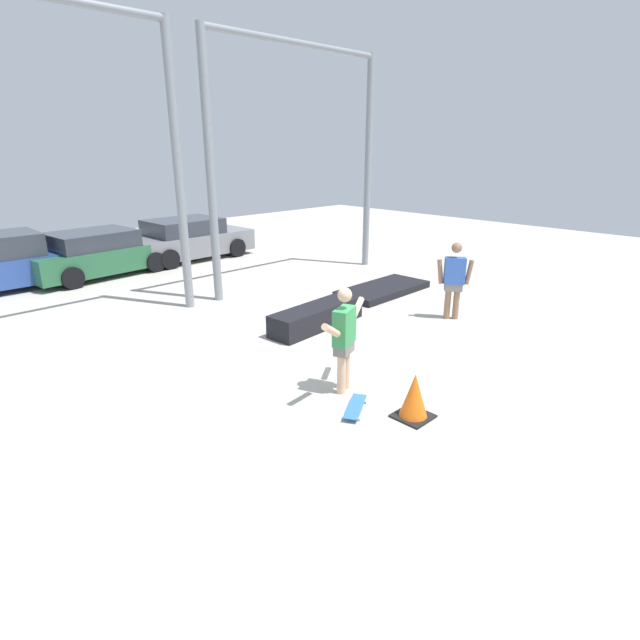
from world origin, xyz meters
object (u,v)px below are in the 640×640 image
Objects in this scene: parked_car_grey at (188,239)px; traffic_cone at (414,396)px; parked_car_blue at (0,263)px; parked_car_green at (98,254)px; bystander at (454,278)px; manual_pad at (383,289)px; grind_box at (317,316)px; skateboarder at (344,336)px; skateboard at (355,407)px.

parked_car_grey is 6.28× the size of traffic_cone.
parked_car_green is at bearing -6.64° from parked_car_blue.
parked_car_grey is 9.64m from bystander.
manual_pad is 10.16m from parked_car_blue.
manual_pad is 0.62× the size of parked_car_green.
manual_pad is at bearing 12.34° from grind_box.
parked_car_grey is (5.53, -0.13, -0.04)m from parked_car_blue.
skateboarder is 4.29m from bystander.
traffic_cone is (0.45, -0.70, 0.27)m from skateboard.
traffic_cone is at bearing -78.00° from parked_car_blue.
manual_pad is (5.13, 3.61, 0.02)m from skateboard.
skateboard is (-0.34, -0.56, -0.85)m from skateboarder.
bystander reaches higher than parked_car_blue.
skateboard is 0.87m from traffic_cone.
traffic_cone reaches higher than grind_box.
parked_car_grey is (-1.44, 7.24, 0.57)m from manual_pad.
parked_car_grey is at bearing 101.29° from manual_pad.
parked_car_grey is at bearing 74.31° from traffic_cone.
manual_pad is at bearing -80.39° from parked_car_grey.
parked_car_blue reaches higher than manual_pad.
skateboard is 1.13× the size of traffic_cone.
skateboarder reaches higher than manual_pad.
manual_pad is at bearing 11.76° from skateboarder.
grind_box is (1.73, 2.38, -0.68)m from skateboarder.
skateboard is 0.18× the size of parked_car_grey.
skateboard is 6.27m from manual_pad.
parked_car_blue reaches higher than grind_box.
grind_box is at bearing -167.66° from manual_pad.
grind_box reaches higher than skateboard.
parked_car_blue is 2.47m from parked_car_green.
grind_box reaches higher than manual_pad.
parked_car_blue is 2.39× the size of bystander.
parked_car_blue is 0.96× the size of parked_car_grey.
parked_car_blue is 11.90m from traffic_cone.
bystander is at bearing -86.39° from parked_car_grey.
parked_car_grey is at bearing -1.96° from parked_car_green.
skateboarder is 0.40× the size of parked_car_green.
skateboard is at bearing -79.57° from parked_car_blue.
bystander is 2.53× the size of traffic_cone.
parked_car_green reaches higher than skateboard.
parked_car_grey is at bearing 51.28° from skateboarder.
bystander is (2.50, -1.69, 0.69)m from grind_box.
parked_car_blue reaches higher than traffic_cone.
skateboard is 3.60m from grind_box.
parked_car_grey is (3.34, 10.28, -0.26)m from skateboarder.
skateboarder is at bearing -109.70° from parked_car_grey.
parked_car_blue is at bearing -5.75° from bystander.
skateboard is 0.29× the size of manual_pad.
parked_car_blue is 5.53m from parked_car_grey.
bystander reaches higher than grind_box.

